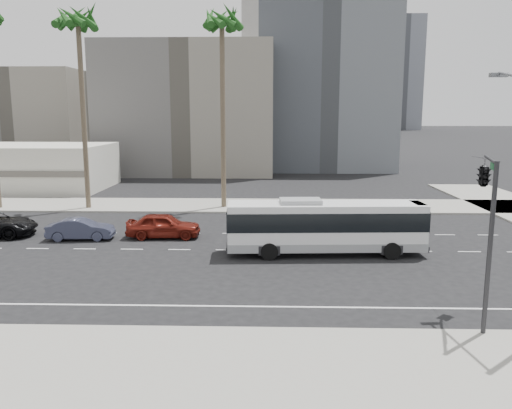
{
  "coord_description": "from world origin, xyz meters",
  "views": [
    {
      "loc": [
        -0.33,
        -30.92,
        8.37
      ],
      "look_at": [
        -1.3,
        4.0,
        2.2
      ],
      "focal_mm": 35.91,
      "sensor_mm": 36.0,
      "label": 1
    }
  ],
  "objects_px": {
    "city_bus": "(325,225)",
    "traffic_signal": "(485,181)",
    "palm_mid": "(78,25)",
    "palm_near": "(222,26)",
    "car_b": "(81,229)",
    "car_a": "(164,225)"
  },
  "relations": [
    {
      "from": "city_bus",
      "to": "palm_near",
      "type": "xyz_separation_m",
      "value": [
        -7.51,
        15.17,
        14.04
      ]
    },
    {
      "from": "traffic_signal",
      "to": "palm_near",
      "type": "xyz_separation_m",
      "value": [
        -13.22,
        23.73,
        10.21
      ]
    },
    {
      "from": "palm_near",
      "to": "palm_mid",
      "type": "xyz_separation_m",
      "value": [
        -12.07,
        -0.79,
        -0.01
      ]
    },
    {
      "from": "car_b",
      "to": "palm_near",
      "type": "xyz_separation_m",
      "value": [
        8.63,
        12.0,
        15.09
      ]
    },
    {
      "from": "traffic_signal",
      "to": "palm_mid",
      "type": "xyz_separation_m",
      "value": [
        -25.29,
        22.94,
        10.2
      ]
    },
    {
      "from": "palm_mid",
      "to": "city_bus",
      "type": "bearing_deg",
      "value": -36.3
    },
    {
      "from": "car_a",
      "to": "palm_mid",
      "type": "bearing_deg",
      "value": 38.26
    },
    {
      "from": "car_b",
      "to": "traffic_signal",
      "type": "xyz_separation_m",
      "value": [
        21.85,
        -11.74,
        4.88
      ]
    },
    {
      "from": "palm_mid",
      "to": "traffic_signal",
      "type": "bearing_deg",
      "value": -42.21
    },
    {
      "from": "palm_near",
      "to": "car_b",
      "type": "bearing_deg",
      "value": -125.73
    },
    {
      "from": "car_b",
      "to": "palm_near",
      "type": "bearing_deg",
      "value": -40.23
    },
    {
      "from": "car_a",
      "to": "traffic_signal",
      "type": "height_order",
      "value": "traffic_signal"
    },
    {
      "from": "car_a",
      "to": "car_b",
      "type": "height_order",
      "value": "car_a"
    },
    {
      "from": "car_b",
      "to": "palm_near",
      "type": "height_order",
      "value": "palm_near"
    },
    {
      "from": "city_bus",
      "to": "palm_near",
      "type": "relative_size",
      "value": 0.68
    },
    {
      "from": "city_bus",
      "to": "traffic_signal",
      "type": "bearing_deg",
      "value": -59.15
    },
    {
      "from": "car_b",
      "to": "traffic_signal",
      "type": "relative_size",
      "value": 0.65
    },
    {
      "from": "car_b",
      "to": "palm_mid",
      "type": "xyz_separation_m",
      "value": [
        -3.44,
        11.21,
        15.08
      ]
    },
    {
      "from": "palm_mid",
      "to": "palm_near",
      "type": "bearing_deg",
      "value": 3.74
    },
    {
      "from": "car_a",
      "to": "palm_mid",
      "type": "height_order",
      "value": "palm_mid"
    },
    {
      "from": "traffic_signal",
      "to": "palm_mid",
      "type": "height_order",
      "value": "palm_mid"
    },
    {
      "from": "city_bus",
      "to": "palm_mid",
      "type": "height_order",
      "value": "palm_mid"
    }
  ]
}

